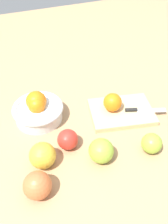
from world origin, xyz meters
TOP-DOWN VIEW (x-y plane):
  - ground_plane at (0.00, 0.00)m, footprint 2.40×2.40m
  - bowl at (-0.15, 0.11)m, footprint 0.19×0.19m
  - cutting_board at (0.15, 0.02)m, footprint 0.27×0.22m
  - orange_on_board at (0.12, 0.04)m, footprint 0.07×0.07m
  - knife at (0.21, -0.01)m, footprint 0.15×0.06m
  - apple_front_left at (-0.23, -0.19)m, footprint 0.08×0.08m
  - apple_front_left_2 at (-0.19, -0.10)m, footprint 0.08×0.08m
  - apple_front_right at (0.16, -0.17)m, footprint 0.07×0.07m
  - apple_front_left_3 at (-0.09, -0.06)m, footprint 0.07×0.07m
  - apple_front_center at (-0.01, -0.14)m, footprint 0.08×0.08m

SIDE VIEW (x-z plane):
  - ground_plane at x=0.00m, z-range 0.00..0.00m
  - cutting_board at x=0.15m, z-range 0.00..0.02m
  - knife at x=0.21m, z-range 0.02..0.03m
  - apple_front_right at x=0.16m, z-range 0.00..0.07m
  - apple_front_left_3 at x=-0.09m, z-range 0.00..0.07m
  - apple_front_center at x=-0.01m, z-range 0.00..0.08m
  - apple_front_left at x=-0.23m, z-range 0.00..0.08m
  - bowl at x=-0.15m, z-range -0.01..0.10m
  - apple_front_left_2 at x=-0.19m, z-range 0.00..0.08m
  - orange_on_board at x=0.12m, z-range 0.02..0.09m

